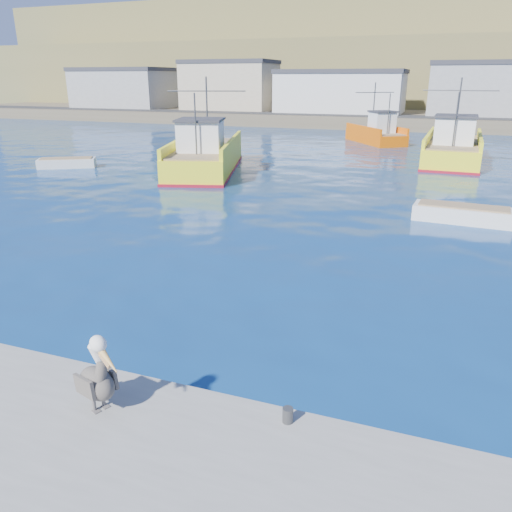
{
  "coord_description": "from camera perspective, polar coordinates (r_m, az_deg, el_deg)",
  "views": [
    {
      "loc": [
        5.1,
        -10.79,
        6.5
      ],
      "look_at": [
        -0.05,
        3.18,
        1.18
      ],
      "focal_mm": 35.0,
      "sensor_mm": 36.0,
      "label": 1
    }
  ],
  "objects": [
    {
      "name": "skiff_left",
      "position": [
        41.6,
        -20.79,
        9.83
      ],
      "size": [
        4.36,
        3.38,
        0.91
      ],
      "color": "silver",
      "rests_on": "ground"
    },
    {
      "name": "trawler_yellow_b",
      "position": [
        44.49,
        21.55,
        11.35
      ],
      "size": [
        5.78,
        12.31,
        6.63
      ],
      "color": "yellow",
      "rests_on": "ground"
    },
    {
      "name": "pelican",
      "position": [
        10.06,
        -17.65,
        -13.14
      ],
      "size": [
        1.31,
        0.85,
        1.66
      ],
      "color": "#595451",
      "rests_on": "dock"
    },
    {
      "name": "dock_bollards",
      "position": [
        10.44,
        -9.5,
        -14.73
      ],
      "size": [
        36.2,
        0.2,
        0.3
      ],
      "color": "#4C4C4C",
      "rests_on": "dock"
    },
    {
      "name": "trawler_yellow_a",
      "position": [
        37.54,
        -5.83,
        11.32
      ],
      "size": [
        7.63,
        13.29,
        6.68
      ],
      "color": "yellow",
      "rests_on": "ground"
    },
    {
      "name": "ground",
      "position": [
        13.59,
        -4.51,
        -8.99
      ],
      "size": [
        260.0,
        260.0,
        0.0
      ],
      "primitive_type": "plane",
      "color": "navy",
      "rests_on": "ground"
    },
    {
      "name": "skiff_mid",
      "position": [
        25.89,
        22.5,
        4.32
      ],
      "size": [
        4.59,
        1.92,
        0.97
      ],
      "color": "silver",
      "rests_on": "ground"
    },
    {
      "name": "far_shore",
      "position": [
        120.12,
        18.95,
        19.87
      ],
      "size": [
        200.0,
        81.0,
        24.0
      ],
      "color": "brown",
      "rests_on": "ground"
    },
    {
      "name": "boat_orange",
      "position": [
        55.6,
        13.63,
        13.49
      ],
      "size": [
        7.27,
        8.66,
        6.08
      ],
      "color": "#E65A06",
      "rests_on": "ground"
    }
  ]
}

